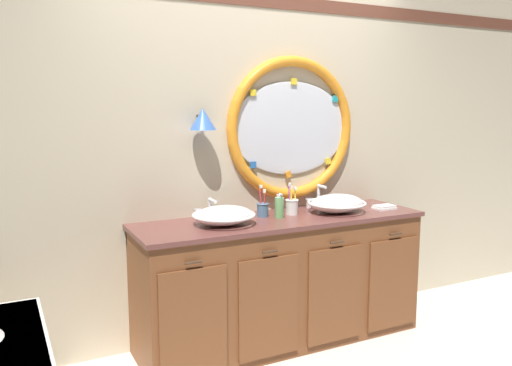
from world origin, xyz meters
The scene contains 11 objects.
ground_plane centered at (0.00, 0.00, 0.00)m, with size 14.00×14.00×0.00m, color silver.
back_wall_assembly centered at (0.02, 0.59, 1.31)m, with size 6.40×0.26×2.60m.
vanity_counter centered at (0.09, 0.27, 0.44)m, with size 2.00×0.61×0.87m.
sink_basin_left centered at (-0.35, 0.24, 0.93)m, with size 0.40×0.40×0.12m.
sink_basin_right centered at (0.52, 0.24, 0.93)m, with size 0.41×0.41×0.13m.
faucet_set_left centered at (-0.35, 0.47, 0.92)m, with size 0.22×0.12×0.14m.
faucet_set_right centered at (0.52, 0.47, 0.93)m, with size 0.22×0.12×0.17m.
toothbrush_holder_left centered at (-0.01, 0.35, 0.92)m, with size 0.09×0.09×0.22m.
toothbrush_holder_right centered at (0.20, 0.32, 0.93)m, with size 0.09×0.09×0.22m.
soap_dispenser centered at (0.07, 0.27, 0.94)m, with size 0.06×0.07×0.17m.
folded_hand_towel centered at (0.89, 0.18, 0.88)m, with size 0.16×0.10×0.03m.
Camera 1 is at (-1.61, -2.73, 1.62)m, focal length 36.75 mm.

